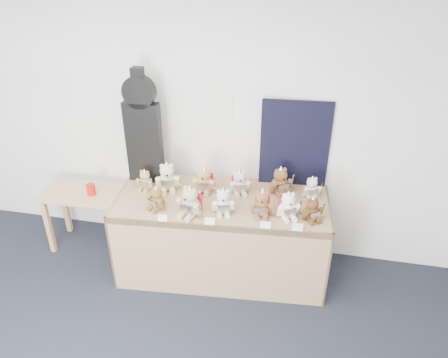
% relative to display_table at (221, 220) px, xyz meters
% --- Properties ---
extents(room_shell, '(6.00, 6.00, 6.00)m').
position_rel_display_table_xyz_m(room_shell, '(-0.11, 0.54, 0.93)').
color(room_shell, white).
rests_on(room_shell, floor).
extents(display_table, '(2.04, 0.99, 0.82)m').
position_rel_display_table_xyz_m(display_table, '(0.00, 0.00, 0.00)').
color(display_table, '#95724C').
rests_on(display_table, floor).
extents(side_table, '(0.82, 0.48, 0.67)m').
position_rel_display_table_xyz_m(side_table, '(-1.48, 0.18, -0.10)').
color(side_table, tan).
rests_on(side_table, floor).
extents(guitar_case, '(0.35, 0.11, 1.13)m').
position_rel_display_table_xyz_m(guitar_case, '(-0.81, 0.30, 0.73)').
color(guitar_case, black).
rests_on(guitar_case, display_table).
extents(navy_board, '(0.65, 0.06, 0.86)m').
position_rel_display_table_xyz_m(navy_board, '(0.60, 0.51, 0.61)').
color(navy_board, black).
rests_on(navy_board, display_table).
extents(red_cup, '(0.09, 0.09, 0.12)m').
position_rel_display_table_xyz_m(red_cup, '(-1.37, 0.14, 0.08)').
color(red_cup, red).
rests_on(red_cup, side_table).
extents(teddy_front_far_left, '(0.19, 0.19, 0.25)m').
position_rel_display_table_xyz_m(teddy_front_far_left, '(-0.55, -0.17, 0.27)').
color(teddy_front_far_left, brown).
rests_on(teddy_front_far_left, display_table).
extents(teddy_front_left, '(0.26, 0.24, 0.32)m').
position_rel_display_table_xyz_m(teddy_front_left, '(-0.23, -0.20, 0.30)').
color(teddy_front_left, tan).
rests_on(teddy_front_left, display_table).
extents(teddy_front_centre, '(0.23, 0.20, 0.27)m').
position_rel_display_table_xyz_m(teddy_front_centre, '(0.05, -0.12, 0.28)').
color(teddy_front_centre, silver).
rests_on(teddy_front_centre, display_table).
extents(teddy_front_right, '(0.23, 0.20, 0.28)m').
position_rel_display_table_xyz_m(teddy_front_right, '(0.38, -0.08, 0.29)').
color(teddy_front_right, brown).
rests_on(teddy_front_right, display_table).
extents(teddy_front_far_right, '(0.23, 0.22, 0.27)m').
position_rel_display_table_xyz_m(teddy_front_far_right, '(0.61, -0.06, 0.28)').
color(teddy_front_far_right, white).
rests_on(teddy_front_far_right, display_table).
extents(teddy_front_end, '(0.21, 0.20, 0.25)m').
position_rel_display_table_xyz_m(teddy_front_end, '(0.81, -0.06, 0.27)').
color(teddy_front_end, '#54341C').
rests_on(teddy_front_end, display_table).
extents(teddy_back_left, '(0.26, 0.24, 0.32)m').
position_rel_display_table_xyz_m(teddy_back_left, '(-0.56, 0.16, 0.30)').
color(teddy_back_left, beige).
rests_on(teddy_back_left, display_table).
extents(teddy_back_centre_left, '(0.24, 0.19, 0.29)m').
position_rel_display_table_xyz_m(teddy_back_centre_left, '(-0.20, 0.20, 0.29)').
color(teddy_back_centre_left, tan).
rests_on(teddy_back_centre_left, display_table).
extents(teddy_back_centre_right, '(0.22, 0.21, 0.27)m').
position_rel_display_table_xyz_m(teddy_back_centre_right, '(0.13, 0.24, 0.28)').
color(teddy_back_centre_right, silver).
rests_on(teddy_back_centre_right, display_table).
extents(teddy_back_right, '(0.25, 0.24, 0.30)m').
position_rel_display_table_xyz_m(teddy_back_right, '(0.50, 0.32, 0.29)').
color(teddy_back_right, brown).
rests_on(teddy_back_right, display_table).
extents(teddy_back_end, '(0.19, 0.18, 0.23)m').
position_rel_display_table_xyz_m(teddy_back_end, '(0.79, 0.31, 0.27)').
color(teddy_back_end, silver).
rests_on(teddy_back_end, display_table).
extents(teddy_back_far_left, '(0.18, 0.15, 0.23)m').
position_rel_display_table_xyz_m(teddy_back_far_left, '(-0.77, 0.13, 0.27)').
color(teddy_back_far_left, tan).
rests_on(teddy_back_far_left, display_table).
extents(entry_card_a, '(0.08, 0.03, 0.06)m').
position_rel_display_table_xyz_m(entry_card_a, '(-0.44, -0.35, 0.21)').
color(entry_card_a, silver).
rests_on(entry_card_a, display_table).
extents(entry_card_b, '(0.09, 0.03, 0.06)m').
position_rel_display_table_xyz_m(entry_card_b, '(-0.03, -0.32, 0.21)').
color(entry_card_b, silver).
rests_on(entry_card_b, display_table).
extents(entry_card_c, '(0.09, 0.03, 0.06)m').
position_rel_display_table_xyz_m(entry_card_c, '(0.44, -0.28, 0.21)').
color(entry_card_c, silver).
rests_on(entry_card_c, display_table).
extents(entry_card_d, '(0.09, 0.03, 0.07)m').
position_rel_display_table_xyz_m(entry_card_d, '(0.70, -0.25, 0.21)').
color(entry_card_d, silver).
rests_on(entry_card_d, display_table).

